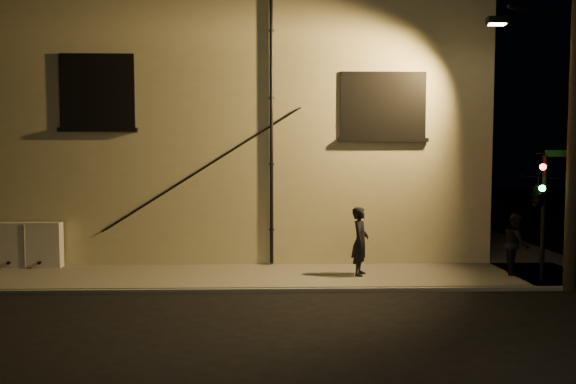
{
  "coord_description": "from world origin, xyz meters",
  "views": [
    {
      "loc": [
        -1.76,
        -14.11,
        3.51
      ],
      "look_at": [
        -1.33,
        1.8,
        2.43
      ],
      "focal_mm": 35.0,
      "sensor_mm": 36.0,
      "label": 1
    }
  ],
  "objects_px": {
    "utility_cabinet": "(27,245)",
    "streetlamp_pole": "(570,132)",
    "pedestrian_b": "(516,244)",
    "pedestrian_a": "(360,241)",
    "traffic_signal": "(539,193)"
  },
  "relations": [
    {
      "from": "streetlamp_pole",
      "to": "pedestrian_b",
      "type": "bearing_deg",
      "value": 113.56
    },
    {
      "from": "pedestrian_a",
      "to": "traffic_signal",
      "type": "distance_m",
      "value": 4.9
    },
    {
      "from": "pedestrian_b",
      "to": "streetlamp_pole",
      "type": "xyz_separation_m",
      "value": [
        0.65,
        -1.49,
        3.08
      ]
    },
    {
      "from": "pedestrian_a",
      "to": "streetlamp_pole",
      "type": "height_order",
      "value": "streetlamp_pole"
    },
    {
      "from": "utility_cabinet",
      "to": "pedestrian_b",
      "type": "distance_m",
      "value": 14.3
    },
    {
      "from": "pedestrian_b",
      "to": "streetlamp_pole",
      "type": "relative_size",
      "value": 0.22
    },
    {
      "from": "utility_cabinet",
      "to": "pedestrian_a",
      "type": "xyz_separation_m",
      "value": [
        9.8,
        -1.33,
        0.28
      ]
    },
    {
      "from": "utility_cabinet",
      "to": "streetlamp_pole",
      "type": "height_order",
      "value": "streetlamp_pole"
    },
    {
      "from": "streetlamp_pole",
      "to": "pedestrian_a",
      "type": "bearing_deg",
      "value": 164.36
    },
    {
      "from": "traffic_signal",
      "to": "utility_cabinet",
      "type": "bearing_deg",
      "value": 171.6
    },
    {
      "from": "utility_cabinet",
      "to": "streetlamp_pole",
      "type": "relative_size",
      "value": 0.27
    },
    {
      "from": "utility_cabinet",
      "to": "pedestrian_b",
      "type": "xyz_separation_m",
      "value": [
        14.24,
        -1.27,
        0.18
      ]
    },
    {
      "from": "traffic_signal",
      "to": "streetlamp_pole",
      "type": "xyz_separation_m",
      "value": [
        0.46,
        -0.63,
        1.58
      ]
    },
    {
      "from": "pedestrian_b",
      "to": "streetlamp_pole",
      "type": "height_order",
      "value": "streetlamp_pole"
    },
    {
      "from": "pedestrian_a",
      "to": "traffic_signal",
      "type": "bearing_deg",
      "value": -81.69
    }
  ]
}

